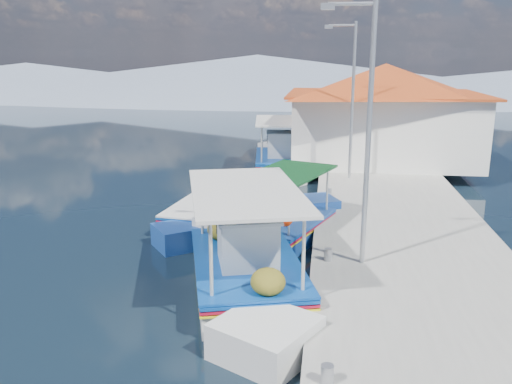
# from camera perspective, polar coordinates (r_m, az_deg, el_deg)

# --- Properties ---
(ground) EXTENTS (160.00, 160.00, 0.00)m
(ground) POSITION_cam_1_polar(r_m,az_deg,el_deg) (12.07, -11.21, -11.96)
(ground) COLOR black
(ground) RESTS_ON ground
(quay) EXTENTS (5.00, 44.00, 0.50)m
(quay) POSITION_cam_1_polar(r_m,az_deg,el_deg) (17.11, 14.75, -3.24)
(quay) COLOR #9F9E95
(quay) RESTS_ON ground
(bollards) EXTENTS (0.20, 17.20, 0.30)m
(bollards) POSITION_cam_1_polar(r_m,az_deg,el_deg) (16.13, 7.73, -2.47)
(bollards) COLOR #A5A8AD
(bollards) RESTS_ON quay
(main_caique) EXTENTS (3.77, 7.77, 2.66)m
(main_caique) POSITION_cam_1_polar(r_m,az_deg,el_deg) (12.57, -0.92, -7.99)
(main_caique) COLOR white
(main_caique) RESTS_ON ground
(caique_green_canopy) EXTENTS (3.19, 5.66, 2.27)m
(caique_green_canopy) POSITION_cam_1_polar(r_m,az_deg,el_deg) (15.87, 3.20, -3.83)
(caique_green_canopy) COLOR navy
(caique_green_canopy) RESTS_ON ground
(caique_blue_hull) EXTENTS (2.31, 5.94, 1.07)m
(caique_blue_hull) POSITION_cam_1_polar(r_m,az_deg,el_deg) (17.26, -5.44, -2.52)
(caique_blue_hull) COLOR navy
(caique_blue_hull) RESTS_ON ground
(caique_far) EXTENTS (2.77, 7.53, 2.65)m
(caique_far) POSITION_cam_1_polar(r_m,az_deg,el_deg) (25.00, 2.63, 3.35)
(caique_far) COLOR white
(caique_far) RESTS_ON ground
(harbor_building) EXTENTS (10.49, 10.49, 4.40)m
(harbor_building) POSITION_cam_1_polar(r_m,az_deg,el_deg) (25.44, 13.41, 8.37)
(harbor_building) COLOR white
(harbor_building) RESTS_ON quay
(lamp_post_near) EXTENTS (1.21, 0.14, 6.00)m
(lamp_post_near) POSITION_cam_1_polar(r_m,az_deg,el_deg) (12.30, 11.52, 7.35)
(lamp_post_near) COLOR #A5A8AD
(lamp_post_near) RESTS_ON quay
(lamp_post_far) EXTENTS (1.21, 0.14, 6.00)m
(lamp_post_far) POSITION_cam_1_polar(r_m,az_deg,el_deg) (21.25, 10.01, 10.32)
(lamp_post_far) COLOR #A5A8AD
(lamp_post_far) RESTS_ON quay
(mountain_ridge) EXTENTS (171.40, 96.00, 5.50)m
(mountain_ridge) POSITION_cam_1_polar(r_m,az_deg,el_deg) (66.33, 10.30, 11.44)
(mountain_ridge) COLOR slate
(mountain_ridge) RESTS_ON ground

